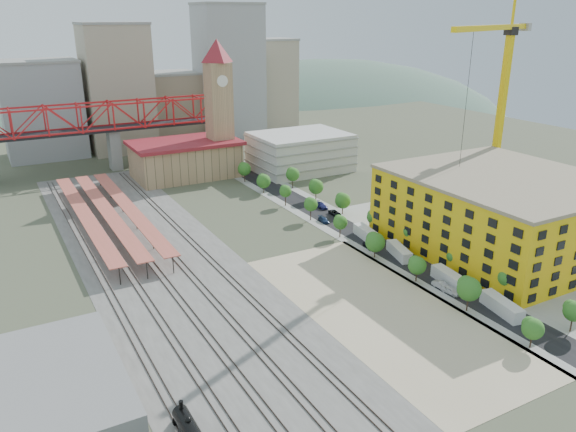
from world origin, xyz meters
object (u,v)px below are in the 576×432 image
tower_crane (501,82)px  car_0 (451,291)px  site_trailer_c (399,252)px  clock_tower (219,95)px  construction_building (503,212)px  site_trailer_d (367,234)px  site_trailer_b (450,279)px  site_trailer_a (502,306)px

tower_crane → car_0: tower_crane is taller
tower_crane → site_trailer_c: tower_crane is taller
clock_tower → construction_building: (34.00, -99.99, -19.29)m
site_trailer_d → car_0: site_trailer_d is taller
site_trailer_d → site_trailer_b: bearing=-81.8°
tower_crane → site_trailer_a: 74.62m
tower_crane → site_trailer_b: bearing=-144.8°
site_trailer_d → construction_building: bearing=-30.3°
construction_building → site_trailer_b: 28.85m
construction_building → car_0: construction_building is taller
tower_crane → site_trailer_c: size_ratio=6.31×
site_trailer_b → site_trailer_a: bearing=-83.8°
car_0 → construction_building: bearing=16.8°
clock_tower → site_trailer_c: clock_tower is taller
clock_tower → site_trailer_c: size_ratio=5.34×
clock_tower → car_0: bearing=-87.5°
site_trailer_c → car_0: 20.82m
car_0 → site_trailer_b: bearing=41.7°
tower_crane → site_trailer_c: bearing=-161.7°
site_trailer_c → tower_crane: bearing=33.5°
clock_tower → site_trailer_b: bearing=-85.8°
clock_tower → car_0: 116.57m
site_trailer_a → site_trailer_c: size_ratio=1.05×
clock_tower → car_0: clock_tower is taller
car_0 → tower_crane: bearing=28.8°
site_trailer_a → site_trailer_d: (0.00, 44.40, 0.01)m
site_trailer_d → clock_tower: bearing=103.9°
clock_tower → site_trailer_a: bearing=-86.3°
tower_crane → site_trailer_a: (-45.65, -46.39, -36.51)m
clock_tower → site_trailer_a: size_ratio=5.09×
clock_tower → site_trailer_c: (8.00, -92.47, -27.36)m
construction_building → site_trailer_a: bearing=-137.6°
construction_building → site_trailer_a: (-26.00, -23.76, -8.01)m
tower_crane → site_trailer_d: 58.48m
clock_tower → site_trailer_a: clock_tower is taller
clock_tower → site_trailer_b: clock_tower is taller
site_trailer_b → site_trailer_c: 17.13m
site_trailer_c → construction_building: bearing=-1.0°
site_trailer_b → site_trailer_d: 30.25m
site_trailer_b → site_trailer_d: size_ratio=0.99×
tower_crane → site_trailer_c: (-45.65, -15.11, -36.57)m
tower_crane → site_trailer_d: tower_crane is taller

